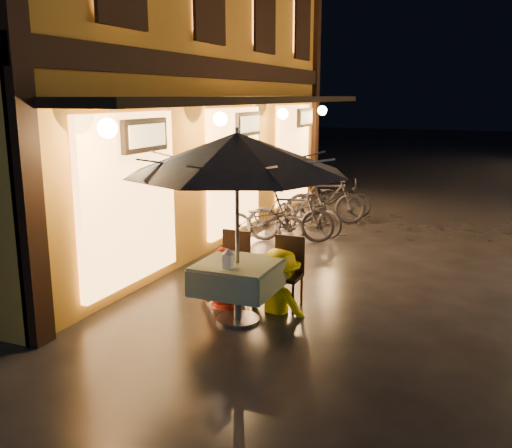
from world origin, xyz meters
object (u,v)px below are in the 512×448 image
at_px(bicycle_0, 265,221).
at_px(person_orange, 223,249).
at_px(table_lantern, 228,257).
at_px(patio_umbrella, 237,153).
at_px(person_yellow, 279,251).
at_px(cafe_table, 238,277).

bearing_deg(bicycle_0, person_orange, -173.14).
relative_size(table_lantern, bicycle_0, 0.15).
relative_size(patio_umbrella, person_yellow, 1.69).
relative_size(cafe_table, patio_umbrella, 0.36).
height_order(patio_umbrella, table_lantern, patio_umbrella).
height_order(patio_umbrella, bicycle_0, patio_umbrella).
distance_m(person_orange, person_yellow, 0.80).
relative_size(table_lantern, person_yellow, 0.15).
relative_size(cafe_table, person_orange, 0.63).
xyz_separation_m(person_yellow, bicycle_0, (-1.55, 3.34, -0.40)).
xyz_separation_m(cafe_table, table_lantern, (0.00, -0.27, 0.33)).
bearing_deg(bicycle_0, person_yellow, -160.79).
distance_m(table_lantern, person_orange, 0.91).
bearing_deg(patio_umbrella, person_yellow, 58.70).
distance_m(cafe_table, person_yellow, 0.71).
xyz_separation_m(patio_umbrella, person_yellow, (0.35, 0.57, -1.33)).
bearing_deg(person_yellow, patio_umbrella, 68.18).
relative_size(person_yellow, bicycle_0, 1.01).
xyz_separation_m(patio_umbrella, table_lantern, (0.00, -0.27, -1.23)).
xyz_separation_m(cafe_table, person_orange, (-0.45, 0.51, 0.20)).
bearing_deg(table_lantern, patio_umbrella, 90.00).
height_order(cafe_table, person_yellow, person_yellow).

